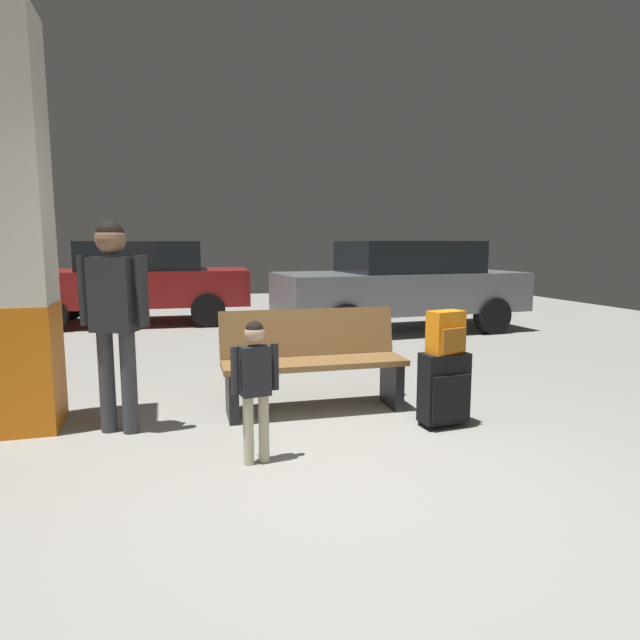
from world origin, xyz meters
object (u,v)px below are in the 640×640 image
object	(u,v)px
bench	(313,361)
child	(255,377)
backpack_bright	(446,333)
adult	(114,304)
suitcase	(444,388)
parked_car_far	(137,280)
structural_pillar	(9,228)
parked_car_near	(401,283)

from	to	relation	value
bench	child	world-z (taller)	child
backpack_bright	adult	size ratio (longest dim) A/B	0.21
suitcase	parked_car_far	distance (m)	7.29
bench	adult	size ratio (longest dim) A/B	0.98
adult	bench	bearing A→B (deg)	5.12
backpack_bright	child	xyz separation A→B (m)	(-1.58, -0.32, -0.17)
structural_pillar	adult	size ratio (longest dim) A/B	1.95
adult	child	bearing A→B (deg)	-44.21
bench	child	bearing A→B (deg)	-123.05
backpack_bright	parked_car_near	xyz separation A→B (m)	(1.72, 4.63, 0.03)
parked_car_near	child	bearing A→B (deg)	-123.68
structural_pillar	bench	world-z (taller)	structural_pillar
structural_pillar	adult	distance (m)	0.99
structural_pillar	bench	distance (m)	2.63
structural_pillar	parked_car_far	size ratio (longest dim) A/B	0.76
bench	suitcase	world-z (taller)	bench
structural_pillar	backpack_bright	world-z (taller)	structural_pillar
structural_pillar	parked_car_near	bearing A→B (deg)	36.89
backpack_bright	parked_car_near	size ratio (longest dim) A/B	0.08
suitcase	parked_car_near	xyz separation A→B (m)	(1.72, 4.63, 0.48)
adult	parked_car_near	xyz separation A→B (m)	(4.23, 4.04, -0.21)
suitcase	child	bearing A→B (deg)	-168.66
suitcase	parked_car_near	world-z (taller)	parked_car_near
suitcase	backpack_bright	world-z (taller)	backpack_bright
adult	parked_car_near	world-z (taller)	adult
parked_car_near	bench	bearing A→B (deg)	-123.85
bench	suitcase	xyz separation A→B (m)	(0.90, -0.73, -0.12)
structural_pillar	parked_car_far	world-z (taller)	structural_pillar
parked_car_far	parked_car_near	bearing A→B (deg)	-26.48
parked_car_far	backpack_bright	bearing A→B (deg)	-68.90
bench	adult	distance (m)	1.72
bench	child	xyz separation A→B (m)	(-0.68, -1.05, 0.16)
backpack_bright	adult	distance (m)	2.59
suitcase	adult	distance (m)	2.67
backpack_bright	child	world-z (taller)	child
suitcase	backpack_bright	xyz separation A→B (m)	(0.00, -0.00, 0.45)
parked_car_far	structural_pillar	bearing A→B (deg)	-96.19
structural_pillar	backpack_bright	distance (m)	3.48
parked_car_far	parked_car_near	size ratio (longest dim) A/B	1.00
parked_car_near	adult	bearing A→B (deg)	-136.27
backpack_bright	child	distance (m)	1.62
structural_pillar	backpack_bright	xyz separation A→B (m)	(3.26, -0.90, -0.82)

